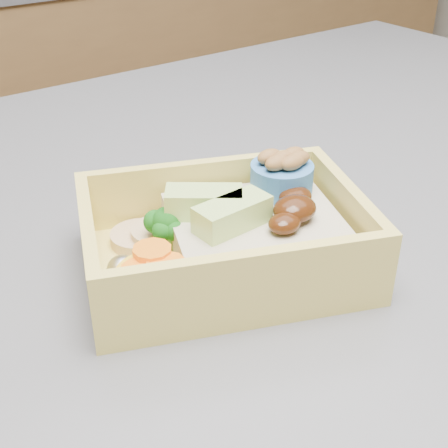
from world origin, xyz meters
TOP-DOWN VIEW (x-y plane):
  - bento_box at (-0.00, -0.11)m, footprint 0.22×0.19m

SIDE VIEW (x-z plane):
  - bento_box at x=0.00m, z-range 0.91..0.98m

